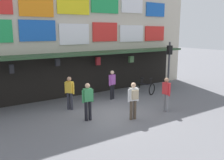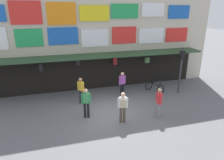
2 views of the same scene
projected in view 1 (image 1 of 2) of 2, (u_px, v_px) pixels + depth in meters
ground_plane at (112, 114)px, 11.58m from camera, size 80.00×80.00×0.00m
shopfront at (70, 29)px, 14.51m from camera, size 18.00×2.60×8.00m
traffic_light_far at (169, 59)px, 15.35m from camera, size 0.31×0.34×3.20m
bicycle_parked at (144, 87)px, 15.23m from camera, size 1.06×1.33×1.05m
pedestrian_in_purple at (88, 100)px, 10.56m from camera, size 0.53×0.26×1.68m
pedestrian_in_white at (112, 83)px, 13.87m from camera, size 0.51×0.33×1.68m
pedestrian_in_yellow at (70, 91)px, 12.02m from camera, size 0.39×0.45×1.68m
pedestrian_in_black at (133, 98)px, 10.65m from camera, size 0.52×0.41×1.68m
pedestrian_in_red at (166, 93)px, 11.76m from camera, size 0.25×0.53×1.68m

